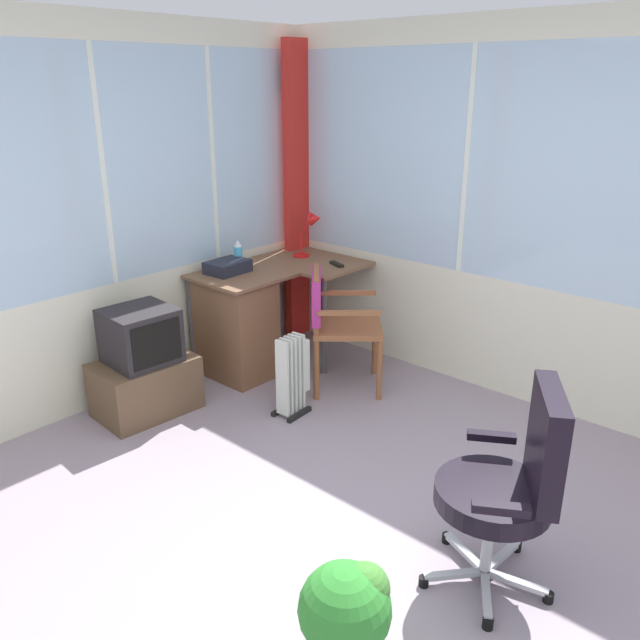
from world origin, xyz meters
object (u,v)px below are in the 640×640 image
tv_remote (337,264)px  paper_tray (228,267)px  office_chair (514,478)px  space_heater (293,374)px  desk_lamp (312,227)px  potted_plant (347,610)px  wooden_armchair (331,313)px  spray_bottle (238,254)px  desk (241,321)px  tv_on_stand (144,368)px

tv_remote → paper_tray: 0.84m
office_chair → space_heater: size_ratio=1.73×
desk_lamp → potted_plant: (-2.31, -2.27, -0.75)m
paper_tray → wooden_armchair: wooden_armchair is taller
desk_lamp → potted_plant: desk_lamp is taller
spray_bottle → wooden_armchair: bearing=-82.3°
desk → potted_plant: size_ratio=2.81×
desk → potted_plant: desk is taller
office_chair → tv_on_stand: 2.56m
office_chair → desk: bearing=73.9°
tv_on_stand → tv_remote: bearing=-13.7°
desk_lamp → space_heater: 1.42m
wooden_armchair → tv_on_stand: wooden_armchair is taller
paper_tray → tv_on_stand: 0.99m
desk → wooden_armchair: bearing=-68.3°
wooden_armchair → office_chair: 2.12m
desk → wooden_armchair: wooden_armchair is taller
office_chair → potted_plant: 0.88m
desk_lamp → tv_remote: (-0.10, -0.34, -0.23)m
tv_remote → paper_tray: size_ratio=0.50×
spray_bottle → desk_lamp: bearing=-17.4°
wooden_armchair → tv_on_stand: 1.33m
office_chair → tv_remote: bearing=56.9°
tv_on_stand → potted_plant: bearing=-106.3°
desk → tv_remote: size_ratio=8.34×
paper_tray → tv_on_stand: paper_tray is taller
office_chair → desk_lamp: bearing=59.0°
spray_bottle → office_chair: 2.87m
desk_lamp → space_heater: bearing=-143.8°
spray_bottle → tv_remote: bearing=-45.6°
office_chair → tv_on_stand: size_ratio=1.31×
space_heater → tv_remote: bearing=23.1°
spray_bottle → tv_on_stand: bearing=-170.9°
wooden_armchair → tv_on_stand: (-1.12, 0.67, -0.25)m
paper_tray → tv_on_stand: (-0.85, -0.11, -0.50)m
tv_remote → spray_bottle: bearing=153.8°
wooden_armchair → space_heater: wooden_armchair is taller
office_chair → tv_on_stand: office_chair is taller
paper_tray → space_heater: paper_tray is taller
tv_on_stand → space_heater: tv_on_stand is taller
wooden_armchair → office_chair: size_ratio=0.91×
spray_bottle → potted_plant: (-1.68, -2.46, -0.62)m
space_heater → wooden_armchair: bearing=9.5°
wooden_armchair → office_chair: office_chair is taller
tv_on_stand → space_heater: bearing=-49.2°
paper_tray → space_heater: bearing=-103.4°
potted_plant → desk: bearing=56.3°
wooden_armchair → desk_lamp: bearing=51.6°
tv_remote → tv_on_stand: bearing=-174.3°
wooden_armchair → space_heater: bearing=-170.5°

